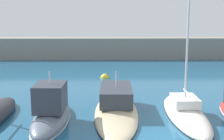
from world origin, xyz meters
name	(u,v)px	position (x,y,z in m)	size (l,w,h in m)	color
breakwater_seawall	(125,48)	(0.00, 31.64, 1.54)	(108.00, 3.57, 3.07)	gray
motorboat_slate_second	(51,112)	(-6.07, 3.56, 0.64)	(2.19, 6.69, 3.43)	slate
motorboat_sand_third	(116,108)	(-2.13, 5.23, 0.36)	(2.95, 9.99, 3.02)	beige
sailboat_ivory_fourth	(185,113)	(2.24, 4.43, 0.26)	(2.27, 8.44, 14.73)	silver
mooring_buoy_yellow	(105,78)	(-2.97, 16.64, 0.00)	(0.90, 0.90, 0.90)	yellow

